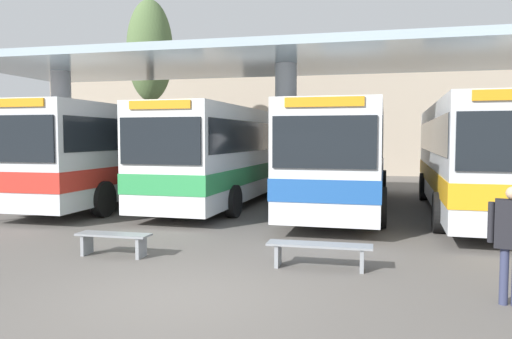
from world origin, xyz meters
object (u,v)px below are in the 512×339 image
at_px(pedestrian_waiting, 512,233).
at_px(waiting_bench_near_pillar, 114,240).
at_px(waiting_bench_far_platform, 319,250).
at_px(transit_bus_left_bay, 122,150).
at_px(transit_bus_right_bay, 344,153).
at_px(parked_car_street, 248,160).
at_px(transit_bus_center_bay, 233,151).
at_px(transit_bus_far_right_bay, 474,154).
at_px(poplar_tree_behind_left, 150,53).

bearing_deg(pedestrian_waiting, waiting_bench_near_pillar, -178.96).
distance_m(waiting_bench_near_pillar, waiting_bench_far_platform, 4.14).
bearing_deg(transit_bus_left_bay, transit_bus_right_bay, -177.52).
bearing_deg(transit_bus_left_bay, waiting_bench_near_pillar, 117.46).
height_order(waiting_bench_far_platform, pedestrian_waiting, pedestrian_waiting).
relative_size(pedestrian_waiting, parked_car_street, 0.39).
xyz_separation_m(transit_bus_center_bay, transit_bus_right_bay, (4.18, -0.82, -0.01)).
bearing_deg(transit_bus_center_bay, pedestrian_waiting, 126.20).
distance_m(waiting_bench_far_platform, pedestrian_waiting, 3.24).
distance_m(waiting_bench_near_pillar, parked_car_street, 19.31).
relative_size(transit_bus_left_bay, waiting_bench_far_platform, 5.86).
relative_size(transit_bus_right_bay, waiting_bench_far_platform, 6.26).
relative_size(transit_bus_left_bay, parked_car_street, 2.54).
relative_size(transit_bus_far_right_bay, poplar_tree_behind_left, 1.21).
bearing_deg(poplar_tree_behind_left, waiting_bench_far_platform, -55.72).
bearing_deg(pedestrian_waiting, waiting_bench_far_platform, 166.64).
relative_size(waiting_bench_far_platform, parked_car_street, 0.43).
bearing_deg(transit_bus_far_right_bay, waiting_bench_near_pillar, 45.36).
distance_m(transit_bus_center_bay, pedestrian_waiting, 12.59).
relative_size(transit_bus_left_bay, transit_bus_center_bay, 0.91).
relative_size(transit_bus_right_bay, parked_car_street, 2.71).
bearing_deg(transit_bus_far_right_bay, parked_car_street, -46.40).
bearing_deg(transit_bus_left_bay, parked_car_street, -99.60).
xyz_separation_m(transit_bus_right_bay, poplar_tree_behind_left, (-10.70, 7.60, 5.01)).
relative_size(transit_bus_center_bay, waiting_bench_near_pillar, 8.15).
bearing_deg(transit_bus_center_bay, parked_car_street, -76.96).
xyz_separation_m(transit_bus_far_right_bay, waiting_bench_far_platform, (-3.97, -7.64, -1.53)).
bearing_deg(poplar_tree_behind_left, pedestrian_waiting, -51.53).
xyz_separation_m(transit_bus_center_bay, waiting_bench_far_platform, (4.23, -9.00, -1.52)).
height_order(transit_bus_right_bay, transit_bus_far_right_bay, transit_bus_far_right_bay).
height_order(transit_bus_left_bay, waiting_bench_far_platform, transit_bus_left_bay).
height_order(waiting_bench_far_platform, poplar_tree_behind_left, poplar_tree_behind_left).
relative_size(transit_bus_far_right_bay, pedestrian_waiting, 6.87).
distance_m(transit_bus_far_right_bay, pedestrian_waiting, 9.10).
distance_m(transit_bus_far_right_bay, waiting_bench_far_platform, 8.75).
bearing_deg(parked_car_street, waiting_bench_far_platform, -70.88).
relative_size(transit_bus_left_bay, waiting_bench_near_pillar, 7.43).
bearing_deg(parked_car_street, pedestrian_waiting, -65.00).
distance_m(transit_bus_center_bay, waiting_bench_far_platform, 10.07).
distance_m(transit_bus_left_bay, pedestrian_waiting, 14.42).
bearing_deg(transit_bus_right_bay, transit_bus_left_bay, 3.37).
relative_size(transit_bus_left_bay, transit_bus_far_right_bay, 0.96).
xyz_separation_m(waiting_bench_near_pillar, waiting_bench_far_platform, (4.14, 0.00, 0.01)).
bearing_deg(parked_car_street, transit_bus_far_right_bay, -47.41).
relative_size(transit_bus_center_bay, poplar_tree_behind_left, 1.27).
relative_size(transit_bus_far_right_bay, waiting_bench_far_platform, 6.12).
xyz_separation_m(transit_bus_far_right_bay, parked_car_street, (-10.22, 11.54, -0.85)).
xyz_separation_m(transit_bus_far_right_bay, pedestrian_waiting, (-1.10, -9.00, -0.84)).
height_order(transit_bus_center_bay, waiting_bench_near_pillar, transit_bus_center_bay).
height_order(poplar_tree_behind_left, parked_car_street, poplar_tree_behind_left).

